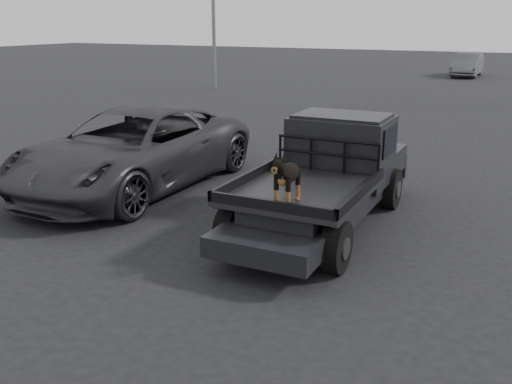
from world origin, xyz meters
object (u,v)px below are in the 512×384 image
at_px(parked_suv, 133,149).
at_px(distant_car_a, 467,65).
at_px(flatbed_ute, 322,200).
at_px(dog, 287,178).

bearing_deg(parked_suv, distant_car_a, 83.88).
bearing_deg(distant_car_a, flatbed_ute, -86.98).
bearing_deg(dog, distant_car_a, 92.18).
xyz_separation_m(dog, parked_suv, (-4.40, 2.16, -0.46)).
distance_m(dog, parked_suv, 4.92).
distance_m(parked_suv, distant_car_a, 29.03).
distance_m(flatbed_ute, parked_suv, 4.37).
xyz_separation_m(dog, distant_car_a, (-1.18, 31.00, -0.59)).
distance_m(dog, distant_car_a, 31.03).
relative_size(dog, distant_car_a, 0.17).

